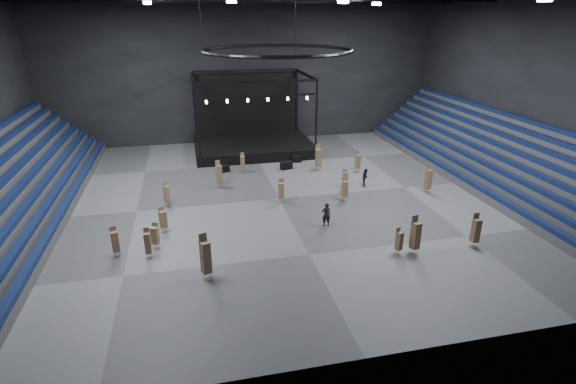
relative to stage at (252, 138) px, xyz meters
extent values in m
plane|color=#555558|center=(0.00, -16.24, -1.45)|extent=(50.00, 50.00, 0.00)
cube|color=black|center=(0.00, 4.76, 7.55)|extent=(50.00, 0.20, 18.00)
cube|color=black|center=(0.00, -37.24, 7.55)|extent=(50.00, 0.20, 18.00)
cube|color=black|center=(25.00, -16.24, 7.55)|extent=(0.20, 42.00, 18.00)
cube|color=#464548|center=(-21.40, -16.24, -1.08)|extent=(7.20, 40.00, 0.75)
cube|color=#0D193C|center=(-18.12, -16.24, -0.50)|extent=(0.59, 40.00, 0.40)
cube|color=#464548|center=(-21.85, -16.24, -0.70)|extent=(6.30, 40.00, 1.50)
cube|color=#0D193C|center=(-19.02, -16.24, 0.25)|extent=(0.59, 40.00, 0.40)
cube|color=#464548|center=(-22.30, -16.24, -0.33)|extent=(5.40, 40.00, 2.25)
cube|color=#0D193C|center=(-19.91, -16.24, 1.00)|extent=(0.59, 40.00, 0.40)
cube|color=#464548|center=(-22.75, -16.24, 0.05)|extent=(4.50, 40.00, 3.00)
cube|color=#0D193C|center=(-20.82, -16.24, 1.75)|extent=(0.59, 40.00, 0.40)
cube|color=#0D193C|center=(-21.71, -16.24, 2.50)|extent=(0.59, 40.00, 0.40)
cube|color=#464548|center=(21.40, -16.24, -1.08)|extent=(7.20, 40.00, 0.75)
cube|color=#0D193C|center=(18.12, -16.24, -0.50)|extent=(0.59, 40.00, 0.40)
cube|color=#464548|center=(21.85, -16.24, -0.70)|extent=(6.30, 40.00, 1.50)
cube|color=#0D193C|center=(19.02, -16.24, 0.25)|extent=(0.59, 40.00, 0.40)
cube|color=#464548|center=(22.30, -16.24, -0.33)|extent=(5.40, 40.00, 2.25)
cube|color=#0D193C|center=(19.91, -16.24, 1.00)|extent=(0.59, 40.00, 0.40)
cube|color=#464548|center=(22.75, -16.24, 0.05)|extent=(4.50, 40.00, 3.00)
cube|color=#0D193C|center=(20.82, -16.24, 1.75)|extent=(0.59, 40.00, 0.40)
cube|color=#464548|center=(23.20, -16.24, 0.42)|extent=(3.60, 40.00, 3.75)
cube|color=#0D193C|center=(21.71, -16.24, 2.50)|extent=(0.59, 40.00, 0.40)
cube|color=#464548|center=(23.65, -16.24, 0.80)|extent=(2.70, 40.00, 4.50)
cube|color=#0D193C|center=(22.61, -16.24, 3.25)|extent=(0.59, 40.00, 0.40)
cube|color=#464548|center=(24.10, -16.24, 1.17)|extent=(1.80, 40.00, 5.25)
cube|color=#0D193C|center=(23.52, -16.24, 4.00)|extent=(0.59, 40.00, 0.40)
cube|color=#464548|center=(24.55, -16.24, 1.55)|extent=(0.90, 40.00, 6.00)
cube|color=#0D193C|center=(24.41, -16.24, 4.75)|extent=(0.59, 40.00, 0.40)
cube|color=black|center=(0.00, -0.74, -0.85)|extent=(14.00, 10.00, 1.20)
cube|color=black|center=(0.00, 4.06, 3.75)|extent=(13.30, 0.30, 8.00)
cylinder|color=black|center=(-6.60, -5.34, 3.65)|extent=(0.24, 0.24, 7.80)
cylinder|color=black|center=(-6.60, 3.86, 3.65)|extent=(0.24, 0.24, 7.80)
cylinder|color=black|center=(6.60, -5.34, 3.65)|extent=(0.24, 0.24, 7.80)
cylinder|color=black|center=(6.60, 3.86, 3.65)|extent=(0.24, 0.24, 7.80)
cube|color=black|center=(0.00, -5.34, 7.55)|extent=(13.40, 0.25, 0.25)
cube|color=black|center=(0.00, 3.86, 7.55)|extent=(13.40, 0.25, 0.25)
cube|color=black|center=(0.00, -5.34, 6.05)|extent=(13.40, 0.20, 0.20)
cylinder|color=white|center=(-5.50, -5.34, 5.65)|extent=(0.24, 0.24, 0.35)
cylinder|color=white|center=(-3.30, -5.34, 5.65)|extent=(0.24, 0.24, 0.35)
cylinder|color=white|center=(-1.10, -5.34, 5.65)|extent=(0.24, 0.24, 0.35)
cylinder|color=white|center=(1.10, -5.34, 5.65)|extent=(0.24, 0.24, 0.35)
cylinder|color=white|center=(3.30, -5.34, 5.65)|extent=(0.24, 0.24, 0.35)
cylinder|color=white|center=(5.50, -5.34, 5.65)|extent=(0.24, 0.24, 0.35)
torus|color=black|center=(0.00, -16.24, 11.55)|extent=(12.30, 12.30, 0.30)
cylinder|color=black|center=(6.00, -16.24, 14.05)|extent=(0.04, 0.04, 5.00)
cylinder|color=black|center=(0.00, -10.24, 14.05)|extent=(0.04, 0.04, 5.00)
cylinder|color=black|center=(-6.00, -16.24, 14.05)|extent=(0.04, 0.04, 5.00)
cylinder|color=black|center=(0.00, -22.24, 14.05)|extent=(0.04, 0.04, 5.00)
cube|color=white|center=(-10.00, -12.24, 15.15)|extent=(0.60, 0.60, 0.25)
cube|color=white|center=(10.00, -12.24, 15.15)|extent=(0.60, 0.60, 0.25)
cube|color=white|center=(-4.00, -20.24, 15.15)|extent=(0.60, 0.60, 0.25)
cube|color=white|center=(4.00, -20.24, 15.15)|extent=(0.60, 0.60, 0.25)
cube|color=black|center=(-4.18, -7.68, -1.10)|extent=(1.16, 0.88, 0.70)
cube|color=black|center=(2.49, -8.21, -1.03)|extent=(1.38, 0.95, 0.84)
cube|color=black|center=(4.17, -6.08, -1.09)|extent=(1.14, 0.68, 0.71)
cylinder|color=silver|center=(-11.13, -24.81, -1.28)|extent=(0.03, 0.03, 0.34)
cylinder|color=silver|center=(-11.13, -24.49, -1.28)|extent=(0.03, 0.03, 0.34)
cylinder|color=silver|center=(-10.81, -24.81, -1.28)|extent=(0.03, 0.03, 0.34)
cylinder|color=silver|center=(-10.81, -24.49, -1.28)|extent=(0.03, 0.03, 0.34)
cube|color=#7E6245|center=(-10.97, -24.65, -0.34)|extent=(0.43, 0.43, 1.52)
cube|color=#7E6245|center=(-10.97, -24.48, 0.37)|extent=(0.40, 0.06, 0.84)
cylinder|color=silver|center=(-13.35, -24.14, -1.26)|extent=(0.03, 0.03, 0.38)
cylinder|color=silver|center=(-13.35, -23.79, -1.26)|extent=(0.03, 0.03, 0.38)
cylinder|color=silver|center=(-12.99, -24.14, -1.26)|extent=(0.03, 0.03, 0.38)
cylinder|color=silver|center=(-12.99, -23.79, -1.26)|extent=(0.03, 0.03, 0.38)
cube|color=#7E6245|center=(-13.17, -23.96, -0.32)|extent=(0.57, 0.57, 1.51)
cube|color=#7E6245|center=(-13.23, -23.79, 0.39)|extent=(0.43, 0.19, 0.83)
cylinder|color=silver|center=(-10.25, -21.00, -1.25)|extent=(0.03, 0.03, 0.40)
cylinder|color=silver|center=(-10.25, -20.62, -1.25)|extent=(0.03, 0.03, 0.40)
cylinder|color=silver|center=(-9.87, -21.00, -1.25)|extent=(0.03, 0.03, 0.40)
cylinder|color=silver|center=(-9.87, -20.62, -1.25)|extent=(0.03, 0.03, 0.40)
cube|color=#7E6245|center=(-10.06, -20.81, -0.38)|extent=(0.63, 0.63, 1.33)
cube|color=#7E6245|center=(-10.14, -20.62, 0.23)|extent=(0.45, 0.24, 0.73)
cylinder|color=silver|center=(-10.73, -23.57, -1.26)|extent=(0.03, 0.03, 0.38)
cylinder|color=silver|center=(-10.73, -23.21, -1.26)|extent=(0.03, 0.03, 0.38)
cylinder|color=silver|center=(-10.36, -23.57, -1.26)|extent=(0.03, 0.03, 0.38)
cylinder|color=silver|center=(-10.36, -23.21, -1.26)|extent=(0.03, 0.03, 0.38)
cube|color=#7E6245|center=(-10.55, -23.39, -0.42)|extent=(0.59, 0.59, 1.29)
cube|color=#7E6245|center=(-10.48, -23.21, 0.17)|extent=(0.43, 0.21, 0.71)
cylinder|color=silver|center=(5.52, -18.12, -1.26)|extent=(0.03, 0.03, 0.39)
cylinder|color=silver|center=(5.52, -17.75, -1.26)|extent=(0.03, 0.03, 0.39)
cylinder|color=silver|center=(5.89, -18.12, -1.26)|extent=(0.03, 0.03, 0.39)
cylinder|color=silver|center=(5.89, -17.75, -1.26)|extent=(0.03, 0.03, 0.39)
cube|color=#7E6245|center=(5.70, -17.93, -0.34)|extent=(0.52, 0.52, 1.44)
cube|color=#7E6245|center=(5.68, -17.74, 0.33)|extent=(0.45, 0.11, 0.79)
cylinder|color=silver|center=(6.01, -28.16, -1.28)|extent=(0.03, 0.03, 0.34)
cylinder|color=silver|center=(6.01, -27.83, -1.28)|extent=(0.03, 0.03, 0.34)
cylinder|color=silver|center=(6.33, -28.16, -1.28)|extent=(0.03, 0.03, 0.34)
cylinder|color=silver|center=(6.33, -27.83, -1.28)|extent=(0.03, 0.03, 0.34)
cube|color=#7E6245|center=(6.17, -27.99, -0.44)|extent=(0.54, 0.54, 1.34)
cube|color=#7E6245|center=(6.11, -27.84, 0.18)|extent=(0.38, 0.20, 0.74)
cylinder|color=silver|center=(-2.44, -8.41, -1.27)|extent=(0.03, 0.03, 0.36)
cylinder|color=silver|center=(-2.44, -8.06, -1.27)|extent=(0.03, 0.03, 0.36)
cylinder|color=silver|center=(-2.09, -8.41, -1.27)|extent=(0.03, 0.03, 0.36)
cylinder|color=silver|center=(-2.09, -8.06, -1.27)|extent=(0.03, 0.03, 0.36)
cube|color=#7E6245|center=(-2.27, -8.24, -0.37)|extent=(0.46, 0.46, 1.43)
cube|color=#7E6245|center=(-2.26, -8.05, 0.29)|extent=(0.42, 0.08, 0.79)
cylinder|color=silver|center=(-7.41, -28.45, -1.22)|extent=(0.03, 0.03, 0.46)
cylinder|color=silver|center=(-7.41, -28.02, -1.22)|extent=(0.03, 0.03, 0.46)
cylinder|color=silver|center=(-6.97, -28.45, -1.22)|extent=(0.03, 0.03, 0.46)
cylinder|color=silver|center=(-6.97, -28.02, -1.22)|extent=(0.03, 0.03, 0.46)
cube|color=#7E6245|center=(-7.19, -28.24, 0.09)|extent=(0.72, 0.72, 2.16)
cube|color=#7E6245|center=(-7.28, -28.02, 1.12)|extent=(0.52, 0.26, 1.19)
cylinder|color=silver|center=(5.57, -9.49, -1.22)|extent=(0.03, 0.03, 0.46)
cylinder|color=silver|center=(5.57, -9.05, -1.22)|extent=(0.03, 0.03, 0.46)
cylinder|color=silver|center=(6.01, -9.49, -1.22)|extent=(0.03, 0.03, 0.46)
cylinder|color=silver|center=(6.01, -9.05, -1.22)|extent=(0.03, 0.03, 0.46)
cube|color=#7E6245|center=(5.79, -9.27, -0.06)|extent=(0.60, 0.60, 1.87)
cube|color=#7E6245|center=(5.76, -9.04, 0.83)|extent=(0.53, 0.12, 1.03)
cylinder|color=silver|center=(6.51, -15.51, -1.27)|extent=(0.03, 0.03, 0.36)
cylinder|color=silver|center=(6.51, -15.16, -1.27)|extent=(0.03, 0.03, 0.36)
cylinder|color=silver|center=(6.86, -15.51, -1.27)|extent=(0.03, 0.03, 0.36)
cylinder|color=silver|center=(6.86, -15.16, -1.27)|extent=(0.03, 0.03, 0.36)
cube|color=#7E6245|center=(6.69, -15.33, -0.41)|extent=(0.47, 0.47, 1.35)
cube|color=#7E6245|center=(6.67, -15.15, 0.21)|extent=(0.42, 0.09, 0.74)
cylinder|color=silver|center=(-5.24, -12.40, -1.25)|extent=(0.03, 0.03, 0.41)
cylinder|color=silver|center=(-5.24, -12.01, -1.25)|extent=(0.03, 0.03, 0.41)
cylinder|color=silver|center=(-4.85, -12.40, -1.25)|extent=(0.03, 0.03, 0.41)
cylinder|color=silver|center=(-4.85, -12.01, -1.25)|extent=(0.03, 0.03, 0.41)
cube|color=#7E6245|center=(-5.05, -12.20, -0.11)|extent=(0.64, 0.64, 1.86)
cube|color=#7E6245|center=(-5.12, -12.01, 0.77)|extent=(0.46, 0.23, 1.02)
cylinder|color=silver|center=(13.80, -18.08, -1.24)|extent=(0.03, 0.03, 0.41)
cylinder|color=silver|center=(13.80, -17.69, -1.24)|extent=(0.03, 0.03, 0.41)
cylinder|color=silver|center=(14.20, -18.08, -1.24)|extent=(0.03, 0.03, 0.41)
cylinder|color=silver|center=(14.20, -17.69, -1.24)|extent=(0.03, 0.03, 0.41)
cube|color=#7E6245|center=(14.00, -17.88, -0.09)|extent=(0.57, 0.57, 1.89)
cube|color=#7E6245|center=(13.97, -17.68, 0.81)|extent=(0.48, 0.14, 1.04)
cylinder|color=silver|center=(11.81, -28.43, -1.24)|extent=(0.03, 0.03, 0.42)
cylinder|color=silver|center=(11.81, -28.04, -1.24)|extent=(0.03, 0.03, 0.42)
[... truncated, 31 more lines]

